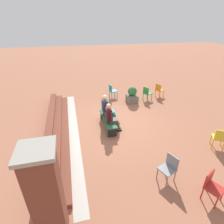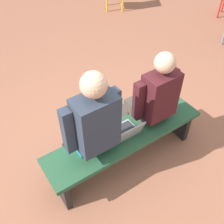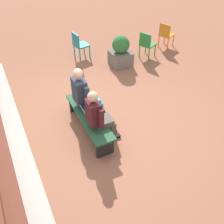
{
  "view_description": "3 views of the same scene",
  "coord_description": "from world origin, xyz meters",
  "px_view_note": "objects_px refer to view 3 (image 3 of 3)",
  "views": [
    {
      "loc": [
        -6.8,
        1.65,
        4.27
      ],
      "look_at": [
        -0.35,
        0.05,
        0.81
      ],
      "focal_mm": 28.0,
      "sensor_mm": 36.0,
      "label": 1
    },
    {
      "loc": [
        0.96,
        1.65,
        2.52
      ],
      "look_at": [
        -0.09,
        0.11,
        0.75
      ],
      "focal_mm": 42.0,
      "sensor_mm": 36.0,
      "label": 2
    },
    {
      "loc": [
        -4.24,
        1.65,
        4.12
      ],
      "look_at": [
        -0.7,
        -0.09,
        0.8
      ],
      "focal_mm": 42.0,
      "sensor_mm": 36.0,
      "label": 3
    }
  ],
  "objects_px": {
    "bench": "(89,118)",
    "person_student": "(99,116)",
    "planter": "(121,52)",
    "plastic_chair_far_right": "(79,44)",
    "laptop": "(88,113)",
    "plastic_chair_foreground": "(166,34)",
    "plastic_chair_mid_courtyard": "(147,43)",
    "person_adult": "(85,94)"
  },
  "relations": [
    {
      "from": "person_student",
      "to": "planter",
      "type": "relative_size",
      "value": 1.39
    },
    {
      "from": "person_adult",
      "to": "laptop",
      "type": "xyz_separation_m",
      "value": [
        -0.35,
        0.08,
        -0.24
      ]
    },
    {
      "from": "person_student",
      "to": "laptop",
      "type": "distance_m",
      "value": 0.45
    },
    {
      "from": "bench",
      "to": "person_student",
      "type": "xyz_separation_m",
      "value": [
        -0.38,
        -0.07,
        0.35
      ]
    },
    {
      "from": "laptop",
      "to": "plastic_chair_foreground",
      "type": "relative_size",
      "value": 0.38
    },
    {
      "from": "bench",
      "to": "laptop",
      "type": "bearing_deg",
      "value": 36.56
    },
    {
      "from": "bench",
      "to": "plastic_chair_far_right",
      "type": "relative_size",
      "value": 2.14
    },
    {
      "from": "laptop",
      "to": "planter",
      "type": "distance_m",
      "value": 3.02
    },
    {
      "from": "bench",
      "to": "planter",
      "type": "bearing_deg",
      "value": -40.72
    },
    {
      "from": "plastic_chair_far_right",
      "to": "plastic_chair_foreground",
      "type": "relative_size",
      "value": 1.0
    },
    {
      "from": "laptop",
      "to": "plastic_chair_mid_courtyard",
      "type": "height_order",
      "value": "plastic_chair_mid_courtyard"
    },
    {
      "from": "person_student",
      "to": "plastic_chair_mid_courtyard",
      "type": "distance_m",
      "value": 3.97
    },
    {
      "from": "laptop",
      "to": "person_adult",
      "type": "bearing_deg",
      "value": -13.13
    },
    {
      "from": "laptop",
      "to": "plastic_chair_far_right",
      "type": "xyz_separation_m",
      "value": [
        3.26,
        -1.03,
        -0.02
      ]
    },
    {
      "from": "laptop",
      "to": "plastic_chair_mid_courtyard",
      "type": "distance_m",
      "value": 3.76
    },
    {
      "from": "bench",
      "to": "plastic_chair_mid_courtyard",
      "type": "bearing_deg",
      "value": -51.1
    },
    {
      "from": "plastic_chair_far_right",
      "to": "laptop",
      "type": "bearing_deg",
      "value": 162.5
    },
    {
      "from": "plastic_chair_far_right",
      "to": "person_student",
      "type": "bearing_deg",
      "value": 165.43
    },
    {
      "from": "bench",
      "to": "person_adult",
      "type": "bearing_deg",
      "value": -10.78
    },
    {
      "from": "person_student",
      "to": "plastic_chair_far_right",
      "type": "distance_m",
      "value": 3.79
    },
    {
      "from": "person_student",
      "to": "planter",
      "type": "distance_m",
      "value": 3.29
    },
    {
      "from": "person_adult",
      "to": "planter",
      "type": "bearing_deg",
      "value": -44.71
    },
    {
      "from": "person_adult",
      "to": "plastic_chair_far_right",
      "type": "height_order",
      "value": "person_adult"
    },
    {
      "from": "bench",
      "to": "plastic_chair_mid_courtyard",
      "type": "relative_size",
      "value": 2.14
    },
    {
      "from": "plastic_chair_foreground",
      "to": "planter",
      "type": "bearing_deg",
      "value": 102.12
    },
    {
      "from": "person_student",
      "to": "laptop",
      "type": "relative_size",
      "value": 4.1
    },
    {
      "from": "laptop",
      "to": "plastic_chair_mid_courtyard",
      "type": "bearing_deg",
      "value": -51.4
    },
    {
      "from": "bench",
      "to": "plastic_chair_foreground",
      "type": "bearing_deg",
      "value": -55.28
    },
    {
      "from": "plastic_chair_mid_courtyard",
      "to": "plastic_chair_foreground",
      "type": "xyz_separation_m",
      "value": [
        0.34,
        -0.97,
        0.0
      ]
    },
    {
      "from": "person_student",
      "to": "person_adult",
      "type": "height_order",
      "value": "person_adult"
    },
    {
      "from": "planter",
      "to": "laptop",
      "type": "bearing_deg",
      "value": 138.91
    },
    {
      "from": "person_student",
      "to": "laptop",
      "type": "xyz_separation_m",
      "value": [
        0.4,
        0.08,
        -0.2
      ]
    },
    {
      "from": "person_adult",
      "to": "plastic_chair_foreground",
      "type": "bearing_deg",
      "value": -58.65
    },
    {
      "from": "bench",
      "to": "planter",
      "type": "relative_size",
      "value": 1.91
    },
    {
      "from": "plastic_chair_far_right",
      "to": "bench",
      "type": "bearing_deg",
      "value": 162.77
    },
    {
      "from": "plastic_chair_mid_courtyard",
      "to": "person_adult",
      "type": "bearing_deg",
      "value": 124.9
    },
    {
      "from": "planter",
      "to": "plastic_chair_far_right",
      "type": "bearing_deg",
      "value": 43.94
    },
    {
      "from": "bench",
      "to": "laptop",
      "type": "xyz_separation_m",
      "value": [
        0.02,
        0.01,
        0.15
      ]
    },
    {
      "from": "bench",
      "to": "person_adult",
      "type": "relative_size",
      "value": 1.29
    },
    {
      "from": "bench",
      "to": "person_adult",
      "type": "height_order",
      "value": "person_adult"
    },
    {
      "from": "plastic_chair_foreground",
      "to": "planter",
      "type": "distance_m",
      "value": 1.97
    },
    {
      "from": "bench",
      "to": "person_student",
      "type": "height_order",
      "value": "person_student"
    }
  ]
}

